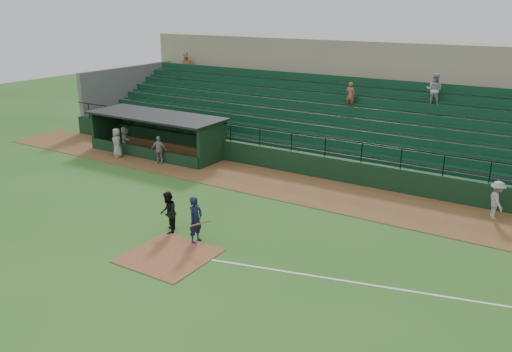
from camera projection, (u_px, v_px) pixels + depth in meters
The scene contains 12 objects.
ground at pixel (187, 246), 19.80m from camera, with size 90.00×90.00×0.00m, color #2D5E1E.
warning_track at pixel (287, 186), 26.23m from camera, with size 40.00×4.00×0.03m, color brown.
home_plate_dirt at pixel (169, 256), 18.99m from camera, with size 3.00×3.00×0.03m, color brown.
foul_line at pixel (403, 290), 16.73m from camera, with size 18.00×0.09×0.01m, color white.
stadium_structure at pixel (353, 113), 32.30m from camera, with size 38.00×13.08×6.40m.
dugout at pixel (162, 131), 31.97m from camera, with size 8.90×3.20×2.42m.
batter_at_plate at pixel (196, 220), 19.83m from camera, with size 1.03×0.71×1.86m.
umpire at pixel (168, 212), 20.71m from camera, with size 0.84×0.65×1.72m, color black.
runner at pixel (497, 200), 21.93m from camera, with size 1.10×0.63×1.70m, color #9A9690.
dugout_player_a at pixel (159, 150), 29.65m from camera, with size 0.95×0.39×1.61m, color #9B9591.
dugout_player_b at pixel (117, 143), 30.91m from camera, with size 0.85×0.56×1.75m, color gray.
dugout_player_c at pixel (125, 139), 32.02m from camera, with size 1.50×0.48×1.62m, color #A19C97.
Camera 1 is at (11.77, -13.79, 8.81)m, focal length 36.35 mm.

